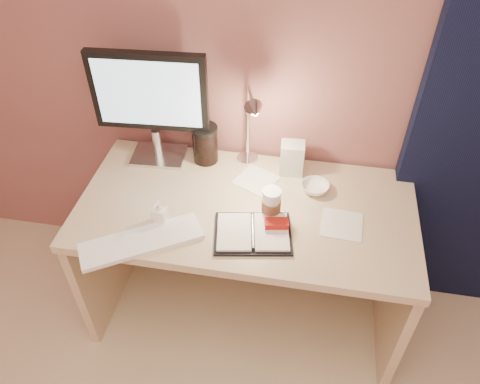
% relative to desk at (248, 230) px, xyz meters
% --- Properties ---
extents(desk, '(1.40, 0.70, 0.73)m').
position_rel_desk_xyz_m(desk, '(0.00, 0.00, 0.00)').
color(desk, '#CEB692').
rests_on(desk, ground).
extents(monitor, '(0.49, 0.19, 0.53)m').
position_rel_desk_xyz_m(monitor, '(-0.45, 0.18, 0.54)').
color(monitor, silver).
rests_on(monitor, desk).
extents(keyboard, '(0.47, 0.36, 0.02)m').
position_rel_desk_xyz_m(keyboard, '(-0.36, -0.34, 0.24)').
color(keyboard, white).
rests_on(keyboard, desk).
extents(planner, '(0.33, 0.27, 0.05)m').
position_rel_desk_xyz_m(planner, '(0.06, -0.22, 0.24)').
color(planner, black).
rests_on(planner, desk).
extents(paper_b, '(0.17, 0.17, 0.00)m').
position_rel_desk_xyz_m(paper_b, '(0.39, -0.11, 0.23)').
color(paper_b, white).
rests_on(paper_b, desk).
extents(paper_c, '(0.21, 0.21, 0.00)m').
position_rel_desk_xyz_m(paper_c, '(0.02, 0.09, 0.23)').
color(paper_c, white).
rests_on(paper_c, desk).
extents(coffee_cup, '(0.08, 0.08, 0.13)m').
position_rel_desk_xyz_m(coffee_cup, '(0.11, -0.10, 0.28)').
color(coffee_cup, white).
rests_on(coffee_cup, desk).
extents(bowl, '(0.14, 0.14, 0.04)m').
position_rel_desk_xyz_m(bowl, '(0.27, 0.07, 0.24)').
color(bowl, white).
rests_on(bowl, desk).
extents(lotion_bottle, '(0.05, 0.05, 0.11)m').
position_rel_desk_xyz_m(lotion_bottle, '(-0.32, -0.22, 0.28)').
color(lotion_bottle, white).
rests_on(lotion_bottle, desk).
extents(dark_jar, '(0.11, 0.11, 0.16)m').
position_rel_desk_xyz_m(dark_jar, '(-0.23, 0.20, 0.31)').
color(dark_jar, black).
rests_on(dark_jar, desk).
extents(product_box, '(0.11, 0.09, 0.15)m').
position_rel_desk_xyz_m(product_box, '(0.16, 0.18, 0.30)').
color(product_box, silver).
rests_on(product_box, desk).
extents(desk_lamp, '(0.14, 0.25, 0.41)m').
position_rel_desk_xyz_m(desk_lamp, '(-0.07, 0.13, 0.48)').
color(desk_lamp, silver).
rests_on(desk_lamp, desk).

